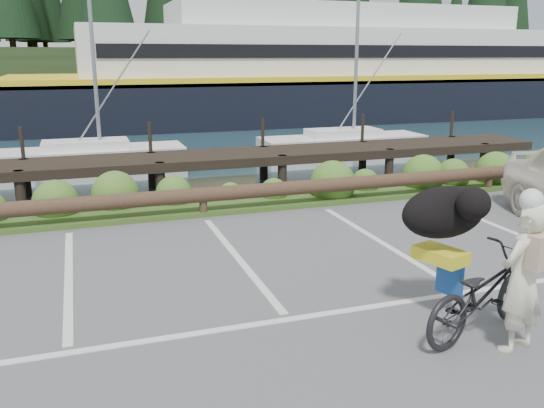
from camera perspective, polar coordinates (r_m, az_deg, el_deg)
The scene contains 7 objects.
ground at distance 7.64m, azimuth 0.58°, elevation -10.15°, with size 72.00×72.00×0.00m, color #515053.
harbor_backdrop at distance 85.12m, azimuth -17.25°, elevation 11.79°, with size 170.00×160.00×30.00m.
vegetation_strip at distance 12.48m, azimuth -7.47°, elevation -0.16°, with size 34.00×1.60×0.10m, color #3D5B21.
log_rail at distance 11.83m, azimuth -6.79°, elevation -1.21°, with size 32.00×0.30×0.60m, color #443021, non-canonical shape.
bicycle at distance 7.18m, azimuth 20.15°, elevation -8.30°, with size 0.68×1.96×1.03m, color black.
cyclist at distance 6.84m, azimuth 23.56°, elevation -6.74°, with size 0.62×0.41×1.70m, color #EEE9CA.
dog at distance 7.26m, azimuth 16.64°, elevation -0.79°, with size 1.11×0.54×0.64m, color black.
Camera 1 is at (-2.30, -6.55, 3.20)m, focal length 38.00 mm.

